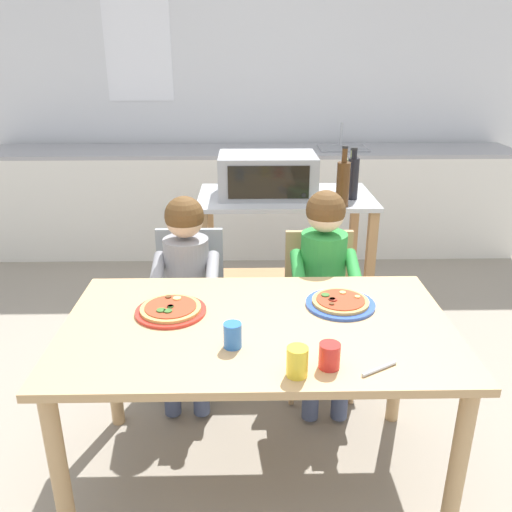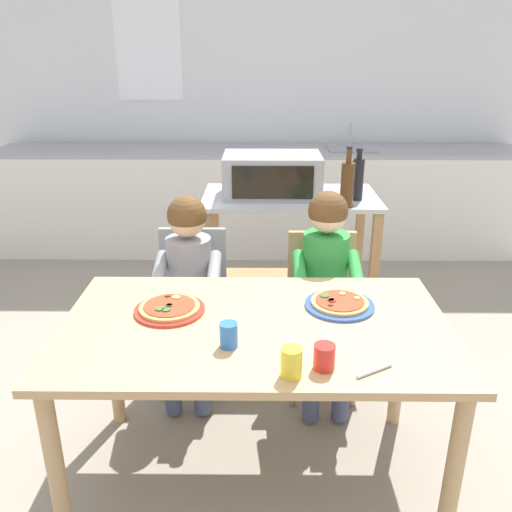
{
  "view_description": "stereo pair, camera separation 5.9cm",
  "coord_description": "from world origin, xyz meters",
  "px_view_note": "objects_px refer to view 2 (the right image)",
  "views": [
    {
      "loc": [
        -0.04,
        -1.72,
        1.68
      ],
      "look_at": [
        0.0,
        0.3,
        0.88
      ],
      "focal_mm": 37.0,
      "sensor_mm": 36.0,
      "label": 1
    },
    {
      "loc": [
        0.02,
        -1.72,
        1.68
      ],
      "look_at": [
        0.0,
        0.3,
        0.88
      ],
      "focal_mm": 37.0,
      "sensor_mm": 36.0,
      "label": 2
    }
  ],
  "objects_px": {
    "drinking_cup_yellow": "(291,362)",
    "dining_chair_right": "(322,301)",
    "kitchen_island_cart": "(289,244)",
    "child_in_grey_shirt": "(188,275)",
    "dining_chair_left": "(193,297)",
    "bottle_tall_green_wine": "(347,183)",
    "dining_table": "(255,345)",
    "pizza_plate_red_rimmed": "(170,308)",
    "drinking_cup_blue": "(229,335)",
    "drinking_cup_red": "(324,357)",
    "child_in_green_shirt": "(326,276)",
    "bottle_brown_beer": "(357,177)",
    "toaster_oven": "(272,175)",
    "serving_spoon": "(374,371)",
    "bottle_slim_sauce": "(358,178)",
    "pizza_plate_blue_rimmed": "(339,304)"
  },
  "relations": [
    {
      "from": "bottle_tall_green_wine",
      "to": "bottle_brown_beer",
      "type": "bearing_deg",
      "value": 68.75
    },
    {
      "from": "dining_chair_right",
      "to": "drinking_cup_red",
      "type": "relative_size",
      "value": 9.62
    },
    {
      "from": "drinking_cup_blue",
      "to": "serving_spoon",
      "type": "distance_m",
      "value": 0.49
    },
    {
      "from": "bottle_slim_sauce",
      "to": "drinking_cup_yellow",
      "type": "relative_size",
      "value": 2.94
    },
    {
      "from": "drinking_cup_yellow",
      "to": "dining_chair_right",
      "type": "bearing_deg",
      "value": 78.04
    },
    {
      "from": "bottle_tall_green_wine",
      "to": "child_in_grey_shirt",
      "type": "xyz_separation_m",
      "value": [
        -0.81,
        -0.4,
        -0.36
      ]
    },
    {
      "from": "kitchen_island_cart",
      "to": "pizza_plate_blue_rimmed",
      "type": "xyz_separation_m",
      "value": [
        0.14,
        -1.09,
        0.15
      ]
    },
    {
      "from": "bottle_tall_green_wine",
      "to": "pizza_plate_red_rimmed",
      "type": "bearing_deg",
      "value": -131.48
    },
    {
      "from": "bottle_brown_beer",
      "to": "dining_table",
      "type": "bearing_deg",
      "value": -114.53
    },
    {
      "from": "child_in_grey_shirt",
      "to": "dining_chair_left",
      "type": "bearing_deg",
      "value": 90.0
    },
    {
      "from": "drinking_cup_yellow",
      "to": "pizza_plate_blue_rimmed",
      "type": "bearing_deg",
      "value": 65.51
    },
    {
      "from": "toaster_oven",
      "to": "bottle_slim_sauce",
      "type": "xyz_separation_m",
      "value": [
        0.47,
        -0.09,
        0.0
      ]
    },
    {
      "from": "kitchen_island_cart",
      "to": "toaster_oven",
      "type": "relative_size",
      "value": 1.83
    },
    {
      "from": "drinking_cup_blue",
      "to": "bottle_brown_beer",
      "type": "bearing_deg",
      "value": 64.97
    },
    {
      "from": "kitchen_island_cart",
      "to": "pizza_plate_blue_rimmed",
      "type": "relative_size",
      "value": 3.66
    },
    {
      "from": "pizza_plate_red_rimmed",
      "to": "child_in_grey_shirt",
      "type": "bearing_deg",
      "value": 89.99
    },
    {
      "from": "drinking_cup_red",
      "to": "drinking_cup_blue",
      "type": "xyz_separation_m",
      "value": [
        -0.31,
        0.13,
        0.0
      ]
    },
    {
      "from": "child_in_green_shirt",
      "to": "pizza_plate_blue_rimmed",
      "type": "height_order",
      "value": "child_in_green_shirt"
    },
    {
      "from": "toaster_oven",
      "to": "dining_table",
      "type": "distance_m",
      "value": 1.29
    },
    {
      "from": "drinking_cup_yellow",
      "to": "bottle_slim_sauce",
      "type": "bearing_deg",
      "value": 73.43
    },
    {
      "from": "drinking_cup_red",
      "to": "drinking_cup_yellow",
      "type": "height_order",
      "value": "drinking_cup_yellow"
    },
    {
      "from": "bottle_tall_green_wine",
      "to": "dining_chair_left",
      "type": "bearing_deg",
      "value": -161.2
    },
    {
      "from": "serving_spoon",
      "to": "drinking_cup_blue",
      "type": "bearing_deg",
      "value": 161.91
    },
    {
      "from": "kitchen_island_cart",
      "to": "drinking_cup_red",
      "type": "bearing_deg",
      "value": -88.81
    },
    {
      "from": "bottle_tall_green_wine",
      "to": "child_in_grey_shirt",
      "type": "height_order",
      "value": "bottle_tall_green_wine"
    },
    {
      "from": "pizza_plate_red_rimmed",
      "to": "pizza_plate_blue_rimmed",
      "type": "relative_size",
      "value": 0.99
    },
    {
      "from": "dining_chair_right",
      "to": "drinking_cup_blue",
      "type": "relative_size",
      "value": 9.16
    },
    {
      "from": "kitchen_island_cart",
      "to": "drinking_cup_yellow",
      "type": "relative_size",
      "value": 10.27
    },
    {
      "from": "child_in_grey_shirt",
      "to": "drinking_cup_blue",
      "type": "bearing_deg",
      "value": -72.43
    },
    {
      "from": "dining_chair_right",
      "to": "dining_table",
      "type": "bearing_deg",
      "value": -115.73
    },
    {
      "from": "dining_chair_right",
      "to": "pizza_plate_blue_rimmed",
      "type": "relative_size",
      "value": 2.95
    },
    {
      "from": "pizza_plate_red_rimmed",
      "to": "drinking_cup_blue",
      "type": "relative_size",
      "value": 3.08
    },
    {
      "from": "dining_chair_left",
      "to": "drinking_cup_yellow",
      "type": "xyz_separation_m",
      "value": [
        0.45,
        -1.06,
        0.3
      ]
    },
    {
      "from": "drinking_cup_red",
      "to": "child_in_green_shirt",
      "type": "bearing_deg",
      "value": 82.72
    },
    {
      "from": "pizza_plate_red_rimmed",
      "to": "drinking_cup_red",
      "type": "distance_m",
      "value": 0.67
    },
    {
      "from": "kitchen_island_cart",
      "to": "bottle_brown_beer",
      "type": "distance_m",
      "value": 0.55
    },
    {
      "from": "dining_table",
      "to": "drinking_cup_yellow",
      "type": "xyz_separation_m",
      "value": [
        0.11,
        -0.33,
        0.14
      ]
    },
    {
      "from": "pizza_plate_blue_rimmed",
      "to": "drinking_cup_red",
      "type": "relative_size",
      "value": 3.26
    },
    {
      "from": "dining_chair_left",
      "to": "serving_spoon",
      "type": "relative_size",
      "value": 5.79
    },
    {
      "from": "pizza_plate_blue_rimmed",
      "to": "serving_spoon",
      "type": "bearing_deg",
      "value": -84.03
    },
    {
      "from": "dining_table",
      "to": "pizza_plate_blue_rimmed",
      "type": "xyz_separation_m",
      "value": [
        0.33,
        0.14,
        0.11
      ]
    },
    {
      "from": "bottle_slim_sauce",
      "to": "drinking_cup_blue",
      "type": "distance_m",
      "value": 1.48
    },
    {
      "from": "drinking_cup_red",
      "to": "dining_table",
      "type": "bearing_deg",
      "value": 127.19
    },
    {
      "from": "drinking_cup_red",
      "to": "bottle_brown_beer",
      "type": "bearing_deg",
      "value": 77.28
    },
    {
      "from": "drinking_cup_yellow",
      "to": "dining_table",
      "type": "bearing_deg",
      "value": 109.02
    },
    {
      "from": "serving_spoon",
      "to": "bottle_brown_beer",
      "type": "bearing_deg",
      "value": 83.04
    },
    {
      "from": "bottle_tall_green_wine",
      "to": "dining_table",
      "type": "bearing_deg",
      "value": -115.29
    },
    {
      "from": "drinking_cup_blue",
      "to": "kitchen_island_cart",
      "type": "bearing_deg",
      "value": 78.74
    },
    {
      "from": "bottle_tall_green_wine",
      "to": "child_in_grey_shirt",
      "type": "bearing_deg",
      "value": -153.84
    },
    {
      "from": "drinking_cup_yellow",
      "to": "serving_spoon",
      "type": "height_order",
      "value": "drinking_cup_yellow"
    }
  ]
}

